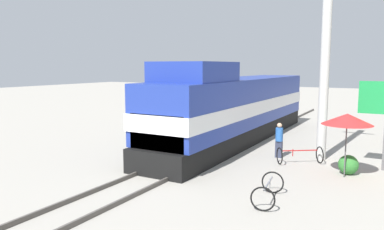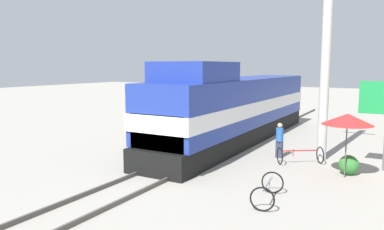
# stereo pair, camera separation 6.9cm
# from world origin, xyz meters

# --- Properties ---
(ground_plane) EXTENTS (120.00, 120.00, 0.00)m
(ground_plane) POSITION_xyz_m (0.00, 0.00, 0.00)
(ground_plane) COLOR gray
(rail_near) EXTENTS (0.08, 40.13, 0.15)m
(rail_near) POSITION_xyz_m (-0.72, 0.00, 0.07)
(rail_near) COLOR #4C4742
(rail_near) RESTS_ON ground_plane
(rail_far) EXTENTS (0.08, 40.13, 0.15)m
(rail_far) POSITION_xyz_m (0.72, 0.00, 0.07)
(rail_far) COLOR #4C4742
(rail_far) RESTS_ON ground_plane
(locomotive) EXTENTS (2.96, 16.83, 4.39)m
(locomotive) POSITION_xyz_m (0.00, 2.57, 1.90)
(locomotive) COLOR black
(locomotive) RESTS_ON ground_plane
(utility_pole) EXTENTS (1.80, 0.41, 10.60)m
(utility_pole) POSITION_xyz_m (5.00, 0.78, 5.36)
(utility_pole) COLOR #B2B2AD
(utility_pole) RESTS_ON ground_plane
(vendor_umbrella) EXTENTS (1.87, 1.87, 2.45)m
(vendor_umbrella) POSITION_xyz_m (6.31, -1.62, 2.24)
(vendor_umbrella) COLOR #4C4C4C
(vendor_umbrella) RESTS_ON ground_plane
(shrub_cluster) EXTENTS (0.77, 0.77, 0.77)m
(shrub_cluster) POSITION_xyz_m (6.39, -1.14, 0.38)
(shrub_cluster) COLOR #2D722D
(shrub_cluster) RESTS_ON ground_plane
(person_bystander) EXTENTS (0.34, 0.34, 1.62)m
(person_bystander) POSITION_xyz_m (3.23, 0.19, 0.87)
(person_bystander) COLOR #2D3347
(person_bystander) RESTS_ON ground_plane
(bicycle) EXTENTS (1.94, 1.67, 0.74)m
(bicycle) POSITION_xyz_m (4.35, -0.46, 0.38)
(bicycle) COLOR black
(bicycle) RESTS_ON ground_plane
(bicycle_spare) EXTENTS (0.97, 1.83, 0.74)m
(bicycle_spare) POSITION_xyz_m (4.60, -5.57, 0.38)
(bicycle_spare) COLOR black
(bicycle_spare) RESTS_ON ground_plane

